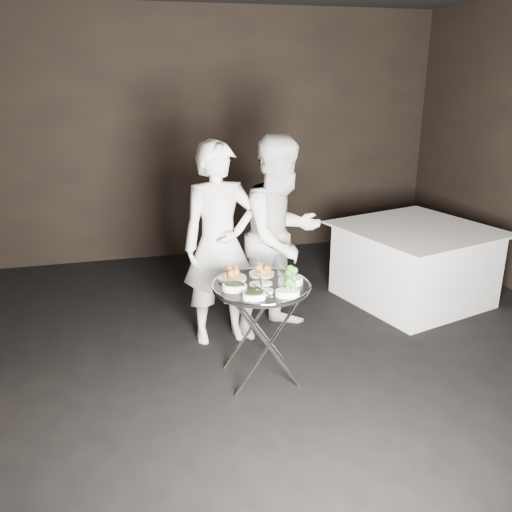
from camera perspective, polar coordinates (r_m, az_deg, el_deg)
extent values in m
cube|color=black|center=(4.09, 3.49, -15.17)|extent=(6.00, 7.00, 0.05)
cube|color=black|center=(6.86, -5.64, 12.46)|extent=(6.00, 0.05, 3.00)
cylinder|color=silver|center=(3.97, 1.30, -9.50)|extent=(0.52, 0.02, 0.76)
cylinder|color=silver|center=(3.97, 1.30, -9.50)|extent=(0.52, 0.02, 0.76)
cylinder|color=silver|center=(4.31, -0.17, -7.07)|extent=(0.52, 0.02, 0.76)
cylinder|color=silver|center=(4.31, -0.17, -7.07)|extent=(0.52, 0.02, 0.76)
cylinder|color=silver|center=(3.95, -2.52, -4.03)|extent=(0.02, 0.44, 0.02)
cylinder|color=silver|center=(4.05, 3.54, -3.41)|extent=(0.02, 0.44, 0.02)
cylinder|color=black|center=(3.98, 0.55, -3.26)|extent=(0.72, 0.72, 0.03)
torus|color=silver|center=(3.97, 0.55, -3.06)|extent=(0.73, 0.73, 0.02)
cylinder|color=beige|center=(4.07, -2.54, -2.37)|extent=(0.22, 0.22, 0.02)
cylinder|color=beige|center=(4.16, 0.61, -1.89)|extent=(0.19, 0.19, 0.02)
cylinder|color=white|center=(4.14, 3.05, -1.85)|extent=(0.11, 0.11, 0.04)
cylinder|color=silver|center=(4.06, -2.49, -1.81)|extent=(0.10, 0.18, 0.01)
cylinder|color=silver|center=(4.16, 0.46, -1.29)|extent=(0.10, 0.18, 0.01)
cylinder|color=silver|center=(4.13, 3.16, -1.43)|extent=(0.03, 0.20, 0.01)
cylinder|color=silver|center=(3.86, -2.40, -2.93)|extent=(0.15, 0.14, 0.01)
cylinder|color=silver|center=(3.97, 3.81, -2.32)|extent=(0.15, 0.14, 0.01)
cylinder|color=silver|center=(3.96, 0.52, -2.32)|extent=(0.05, 0.20, 0.01)
imported|color=silver|center=(4.59, -3.87, 1.24)|extent=(0.66, 0.46, 1.74)
imported|color=silver|center=(4.74, 2.69, 2.03)|extent=(1.06, 0.96, 1.77)
cube|color=white|center=(5.77, 16.26, -0.91)|extent=(1.21, 1.21, 0.76)
cube|color=white|center=(5.66, 16.62, 2.79)|extent=(1.36, 1.36, 0.02)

